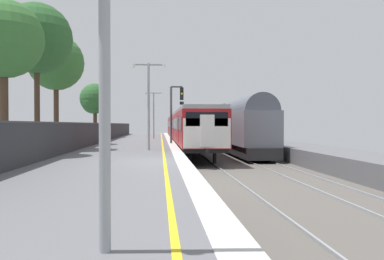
{
  "coord_description": "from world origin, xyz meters",
  "views": [
    {
      "loc": [
        -0.54,
        -16.89,
        1.53
      ],
      "look_at": [
        1.43,
        8.37,
        1.18
      ],
      "focal_mm": 38.56,
      "sensor_mm": 36.0,
      "label": 1
    }
  ],
  "objects_px": {
    "platform_lamp_far": "(154,111)",
    "background_tree_left": "(94,100)",
    "freight_train_adjacent_track": "(219,125)",
    "background_tree_centre": "(56,64)",
    "background_tree_right": "(36,41)",
    "signal_gantry": "(175,107)",
    "background_tree_back": "(5,41)",
    "platform_lamp_mid": "(149,98)",
    "commuter_train_at_platform": "(185,127)"
  },
  "relations": [
    {
      "from": "freight_train_adjacent_track",
      "to": "background_tree_left",
      "type": "height_order",
      "value": "background_tree_left"
    },
    {
      "from": "platform_lamp_mid",
      "to": "background_tree_left",
      "type": "height_order",
      "value": "background_tree_left"
    },
    {
      "from": "platform_lamp_far",
      "to": "background_tree_right",
      "type": "height_order",
      "value": "background_tree_right"
    },
    {
      "from": "commuter_train_at_platform",
      "to": "background_tree_left",
      "type": "bearing_deg",
      "value": 158.0
    },
    {
      "from": "freight_train_adjacent_track",
      "to": "signal_gantry",
      "type": "xyz_separation_m",
      "value": [
        -5.46,
        -13.21,
        1.4
      ]
    },
    {
      "from": "background_tree_right",
      "to": "platform_lamp_mid",
      "type": "bearing_deg",
      "value": -5.4
    },
    {
      "from": "platform_lamp_mid",
      "to": "background_tree_left",
      "type": "distance_m",
      "value": 24.82
    },
    {
      "from": "commuter_train_at_platform",
      "to": "background_tree_back",
      "type": "bearing_deg",
      "value": -112.79
    },
    {
      "from": "background_tree_left",
      "to": "commuter_train_at_platform",
      "type": "bearing_deg",
      "value": -22.0
    },
    {
      "from": "freight_train_adjacent_track",
      "to": "background_tree_right",
      "type": "bearing_deg",
      "value": -123.45
    },
    {
      "from": "commuter_train_at_platform",
      "to": "platform_lamp_far",
      "type": "distance_m",
      "value": 3.71
    },
    {
      "from": "freight_train_adjacent_track",
      "to": "platform_lamp_far",
      "type": "bearing_deg",
      "value": -162.58
    },
    {
      "from": "freight_train_adjacent_track",
      "to": "background_tree_centre",
      "type": "height_order",
      "value": "background_tree_centre"
    },
    {
      "from": "freight_train_adjacent_track",
      "to": "background_tree_right",
      "type": "relative_size",
      "value": 4.75
    },
    {
      "from": "background_tree_left",
      "to": "background_tree_centre",
      "type": "xyz_separation_m",
      "value": [
        -0.24,
        -16.56,
        1.71
      ]
    },
    {
      "from": "platform_lamp_mid",
      "to": "signal_gantry",
      "type": "bearing_deg",
      "value": 77.81
    },
    {
      "from": "freight_train_adjacent_track",
      "to": "background_tree_back",
      "type": "height_order",
      "value": "background_tree_back"
    },
    {
      "from": "background_tree_centre",
      "to": "background_tree_back",
      "type": "xyz_separation_m",
      "value": [
        0.4,
        -11.36,
        -0.58
      ]
    },
    {
      "from": "platform_lamp_mid",
      "to": "freight_train_adjacent_track",
      "type": "bearing_deg",
      "value": 71.42
    },
    {
      "from": "commuter_train_at_platform",
      "to": "freight_train_adjacent_track",
      "type": "height_order",
      "value": "freight_train_adjacent_track"
    },
    {
      "from": "platform_lamp_far",
      "to": "background_tree_back",
      "type": "relative_size",
      "value": 0.66
    },
    {
      "from": "background_tree_right",
      "to": "freight_train_adjacent_track",
      "type": "bearing_deg",
      "value": 56.55
    },
    {
      "from": "platform_lamp_mid",
      "to": "background_tree_right",
      "type": "xyz_separation_m",
      "value": [
        -6.63,
        0.63,
        3.39
      ]
    },
    {
      "from": "commuter_train_at_platform",
      "to": "freight_train_adjacent_track",
      "type": "distance_m",
      "value": 4.48
    },
    {
      "from": "platform_lamp_mid",
      "to": "platform_lamp_far",
      "type": "bearing_deg",
      "value": 90.0
    },
    {
      "from": "commuter_train_at_platform",
      "to": "freight_train_adjacent_track",
      "type": "xyz_separation_m",
      "value": [
        4.0,
        2.01,
        0.21
      ]
    },
    {
      "from": "signal_gantry",
      "to": "background_tree_centre",
      "type": "bearing_deg",
      "value": -171.98
    },
    {
      "from": "freight_train_adjacent_track",
      "to": "platform_lamp_mid",
      "type": "bearing_deg",
      "value": -108.58
    },
    {
      "from": "commuter_train_at_platform",
      "to": "background_tree_right",
      "type": "height_order",
      "value": "background_tree_right"
    },
    {
      "from": "commuter_train_at_platform",
      "to": "freight_train_adjacent_track",
      "type": "relative_size",
      "value": 1.03
    },
    {
      "from": "signal_gantry",
      "to": "background_tree_left",
      "type": "height_order",
      "value": "background_tree_left"
    },
    {
      "from": "signal_gantry",
      "to": "background_tree_back",
      "type": "distance_m",
      "value": 15.46
    },
    {
      "from": "commuter_train_at_platform",
      "to": "background_tree_left",
      "type": "height_order",
      "value": "background_tree_left"
    },
    {
      "from": "platform_lamp_far",
      "to": "background_tree_left",
      "type": "bearing_deg",
      "value": 147.42
    },
    {
      "from": "freight_train_adjacent_track",
      "to": "background_tree_right",
      "type": "height_order",
      "value": "background_tree_right"
    },
    {
      "from": "signal_gantry",
      "to": "platform_lamp_far",
      "type": "height_order",
      "value": "platform_lamp_far"
    },
    {
      "from": "commuter_train_at_platform",
      "to": "background_tree_centre",
      "type": "relative_size",
      "value": 5.18
    },
    {
      "from": "platform_lamp_far",
      "to": "background_tree_back",
      "type": "height_order",
      "value": "background_tree_back"
    },
    {
      "from": "platform_lamp_mid",
      "to": "background_tree_left",
      "type": "relative_size",
      "value": 0.82
    },
    {
      "from": "background_tree_right",
      "to": "background_tree_back",
      "type": "height_order",
      "value": "background_tree_right"
    },
    {
      "from": "commuter_train_at_platform",
      "to": "platform_lamp_far",
      "type": "height_order",
      "value": "platform_lamp_far"
    },
    {
      "from": "freight_train_adjacent_track",
      "to": "platform_lamp_mid",
      "type": "distance_m",
      "value": 22.97
    },
    {
      "from": "background_tree_centre",
      "to": "background_tree_right",
      "type": "relative_size",
      "value": 0.95
    },
    {
      "from": "freight_train_adjacent_track",
      "to": "background_tree_left",
      "type": "bearing_deg",
      "value": 171.58
    },
    {
      "from": "signal_gantry",
      "to": "platform_lamp_far",
      "type": "relative_size",
      "value": 0.93
    },
    {
      "from": "signal_gantry",
      "to": "background_tree_right",
      "type": "distance_m",
      "value": 12.11
    },
    {
      "from": "background_tree_left",
      "to": "signal_gantry",
      "type": "bearing_deg",
      "value": -60.37
    },
    {
      "from": "background_tree_back",
      "to": "background_tree_left",
      "type": "bearing_deg",
      "value": 90.32
    },
    {
      "from": "freight_train_adjacent_track",
      "to": "background_tree_right",
      "type": "distance_m",
      "value": 25.76
    },
    {
      "from": "background_tree_left",
      "to": "background_tree_back",
      "type": "height_order",
      "value": "background_tree_back"
    }
  ]
}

